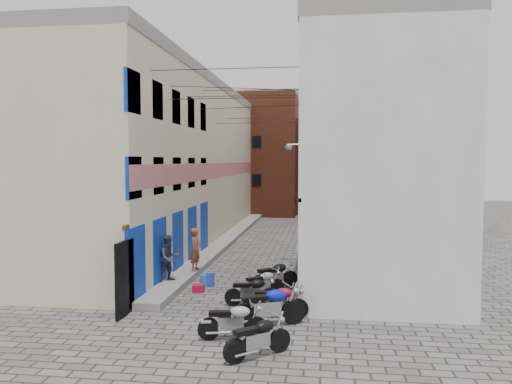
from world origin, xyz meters
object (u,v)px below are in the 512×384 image
at_px(motorcycle_c, 268,304).
at_px(person_b, 169,258).
at_px(motorcycle_d, 277,299).
at_px(water_jug_far, 210,279).
at_px(person_a, 196,249).
at_px(motorcycle_f, 262,282).
at_px(red_crate, 198,288).
at_px(motorcycle_b, 233,319).
at_px(motorcycle_a, 258,336).
at_px(motorcycle_e, 252,290).
at_px(water_jug_near, 204,281).
at_px(motorcycle_g, 275,274).

xyz_separation_m(motorcycle_c, person_b, (-3.94, 3.70, 0.45)).
xyz_separation_m(motorcycle_d, water_jug_far, (-2.71, 3.24, -0.28)).
height_order(motorcycle_d, person_a, person_a).
bearing_deg(motorcycle_f, motorcycle_d, -21.95).
bearing_deg(motorcycle_c, red_crate, -165.07).
relative_size(motorcycle_b, person_a, 1.07).
distance_m(motorcycle_a, motorcycle_e, 4.16).
distance_m(motorcycle_b, motorcycle_c, 1.32).
relative_size(motorcycle_f, person_a, 1.02).
height_order(water_jug_near, water_jug_far, water_jug_far).
height_order(motorcycle_g, person_a, person_a).
relative_size(person_a, red_crate, 4.12).
height_order(motorcycle_b, person_a, person_a).
bearing_deg(motorcycle_c, motorcycle_a, -25.65).
height_order(water_jug_far, red_crate, water_jug_far).
distance_m(motorcycle_a, motorcycle_c, 2.16).
bearing_deg(water_jug_far, person_a, 122.57).
distance_m(motorcycle_c, water_jug_far, 4.83).
xyz_separation_m(motorcycle_a, person_a, (-3.44, 7.62, 0.56)).
bearing_deg(person_b, person_a, 27.18).
height_order(person_a, water_jug_far, person_a).
distance_m(motorcycle_c, red_crate, 4.29).
distance_m(motorcycle_b, motorcycle_e, 3.00).
relative_size(person_b, water_jug_near, 3.61).
distance_m(motorcycle_d, motorcycle_g, 3.07).
distance_m(motorcycle_e, motorcycle_f, 1.02).
bearing_deg(person_b, motorcycle_g, -44.07).
bearing_deg(motorcycle_d, person_b, -124.68).
xyz_separation_m(motorcycle_a, water_jug_far, (-2.55, 6.23, -0.27)).
relative_size(motorcycle_b, motorcycle_f, 1.05).
xyz_separation_m(motorcycle_d, water_jug_near, (-2.91, 3.13, -0.30)).
bearing_deg(motorcycle_d, motorcycle_f, -162.06).
relative_size(motorcycle_d, red_crate, 4.55).
relative_size(person_a, water_jug_far, 3.31).
bearing_deg(person_b, motorcycle_a, -102.92).
relative_size(motorcycle_d, motorcycle_e, 1.07).
distance_m(motorcycle_f, person_a, 3.91).
xyz_separation_m(person_a, water_jug_far, (0.89, -1.39, -0.83)).
relative_size(motorcycle_a, motorcycle_b, 1.00).
bearing_deg(motorcycle_d, motorcycle_b, -26.39).
height_order(motorcycle_c, motorcycle_e, motorcycle_c).
height_order(motorcycle_b, motorcycle_c, motorcycle_c).
distance_m(motorcycle_a, motorcycle_d, 3.00).
bearing_deg(person_a, red_crate, -155.11).
bearing_deg(water_jug_near, person_b, -167.36).
xyz_separation_m(motorcycle_f, motorcycle_g, (0.32, 0.94, 0.06)).
relative_size(motorcycle_c, person_b, 1.31).
distance_m(motorcycle_f, person_b, 3.56).
distance_m(motorcycle_b, person_b, 5.73).
xyz_separation_m(motorcycle_a, water_jug_near, (-2.74, 6.12, -0.29)).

